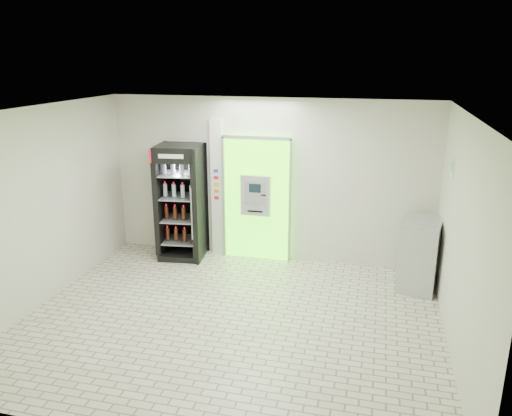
% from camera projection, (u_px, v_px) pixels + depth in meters
% --- Properties ---
extents(ground, '(6.00, 6.00, 0.00)m').
position_uv_depth(ground, '(231.00, 320.00, 7.28)').
color(ground, beige).
rests_on(ground, ground).
extents(room_shell, '(6.00, 6.00, 6.00)m').
position_uv_depth(room_shell, '(229.00, 199.00, 6.74)').
color(room_shell, beige).
rests_on(room_shell, ground).
extents(atm_assembly, '(1.30, 0.24, 2.33)m').
position_uv_depth(atm_assembly, '(257.00, 198.00, 9.22)').
color(atm_assembly, '#4CE712').
rests_on(atm_assembly, ground).
extents(pillar, '(0.22, 0.11, 2.60)m').
position_uv_depth(pillar, '(217.00, 188.00, 9.40)').
color(pillar, silver).
rests_on(pillar, ground).
extents(beverage_cooler, '(0.89, 0.83, 2.15)m').
position_uv_depth(beverage_cooler, '(182.00, 204.00, 9.33)').
color(beverage_cooler, black).
rests_on(beverage_cooler, ground).
extents(steel_cabinet, '(0.74, 0.97, 1.16)m').
position_uv_depth(steel_cabinet, '(420.00, 254.00, 8.17)').
color(steel_cabinet, '#AEB1B6').
rests_on(steel_cabinet, ground).
extents(exit_sign, '(0.02, 0.22, 0.26)m').
position_uv_depth(exit_sign, '(452.00, 168.00, 7.27)').
color(exit_sign, white).
rests_on(exit_sign, room_shell).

